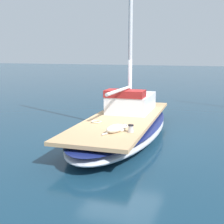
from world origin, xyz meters
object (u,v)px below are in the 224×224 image
at_px(deck_winch, 131,129).
at_px(sailboat_main, 123,127).
at_px(dog_white, 116,128).
at_px(coiled_rope, 96,122).

bearing_deg(deck_winch, sailboat_main, 115.12).
relative_size(dog_white, deck_winch, 4.28).
xyz_separation_m(sailboat_main, deck_winch, (0.83, -1.77, 0.42)).
bearing_deg(coiled_rope, sailboat_main, 64.05).
relative_size(sailboat_main, coiled_rope, 22.78).
distance_m(deck_winch, coiled_rope, 1.53).
distance_m(dog_white, coiled_rope, 1.31).
bearing_deg(sailboat_main, coiled_rope, -115.95).
xyz_separation_m(sailboat_main, coiled_rope, (-0.50, -1.03, 0.35)).
xyz_separation_m(deck_winch, coiled_rope, (-1.33, 0.75, -0.08)).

